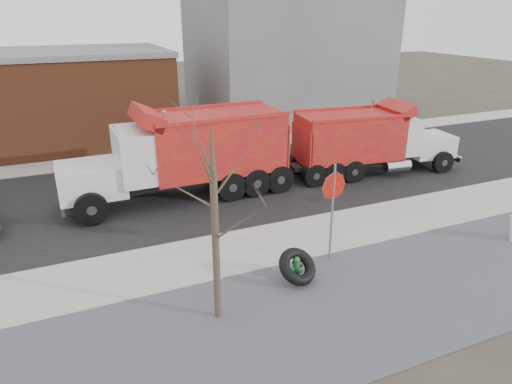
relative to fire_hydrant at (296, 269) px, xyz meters
name	(u,v)px	position (x,y,z in m)	size (l,w,h in m)	color
ground	(284,247)	(0.54, 1.82, -0.34)	(120.00, 120.00, 0.00)	#383328
gravel_verge	(344,305)	(0.54, -1.68, -0.32)	(60.00, 5.00, 0.03)	slate
sidewalk	(281,243)	(0.54, 2.07, -0.31)	(60.00, 2.50, 0.06)	#9E9B93
curb	(265,227)	(0.54, 3.37, -0.28)	(60.00, 0.15, 0.11)	#9E9B93
road	(221,185)	(0.54, 8.12, -0.33)	(60.00, 9.40, 0.02)	black
far_sidewalk	(187,151)	(0.54, 13.82, -0.31)	(60.00, 2.00, 0.06)	#9E9B93
building_grey	(285,61)	(9.54, 19.82, 3.66)	(12.00, 10.00, 8.00)	gray
bare_tree	(214,198)	(-2.66, -0.78, 2.96)	(3.20, 3.20, 5.20)	#382D23
fire_hydrant	(296,269)	(0.00, 0.00, 0.00)	(0.42, 0.41, 0.74)	#2C743B
truck_tire	(297,267)	(-0.06, -0.16, 0.17)	(1.39, 1.34, 1.00)	black
stop_sign	(333,197)	(1.46, 0.54, 1.79)	(0.86, 0.15, 3.17)	gray
dump_truck_red_a	(369,139)	(7.50, 6.92, 1.36)	(8.34, 3.15, 3.34)	black
dump_truck_red_b	(187,151)	(-1.11, 7.41, 1.64)	(9.31, 2.81, 3.89)	black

